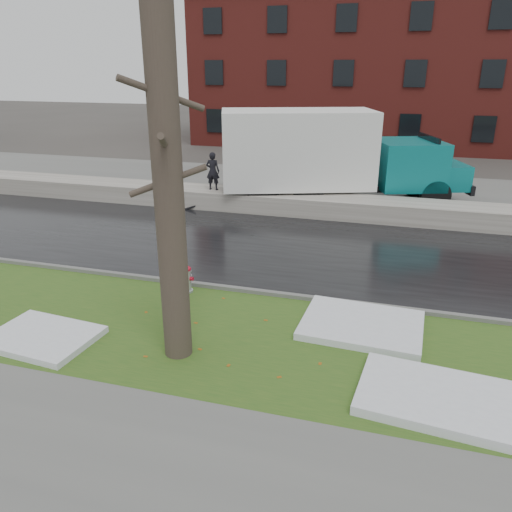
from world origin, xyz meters
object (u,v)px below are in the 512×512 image
(fire_hydrant, at_px, (187,278))
(box_truck, at_px, (327,156))
(worker, at_px, (213,171))
(tree, at_px, (168,185))

(fire_hydrant, xyz_separation_m, box_truck, (2.06, 9.71, 1.61))
(fire_hydrant, distance_m, worker, 8.35)
(box_truck, bearing_deg, worker, -177.35)
(worker, bearing_deg, tree, 103.30)
(box_truck, distance_m, worker, 4.69)
(box_truck, bearing_deg, tree, -114.24)
(fire_hydrant, bearing_deg, tree, -67.09)
(tree, relative_size, box_truck, 0.60)
(box_truck, height_order, worker, box_truck)
(fire_hydrant, xyz_separation_m, tree, (0.99, -2.75, 3.09))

